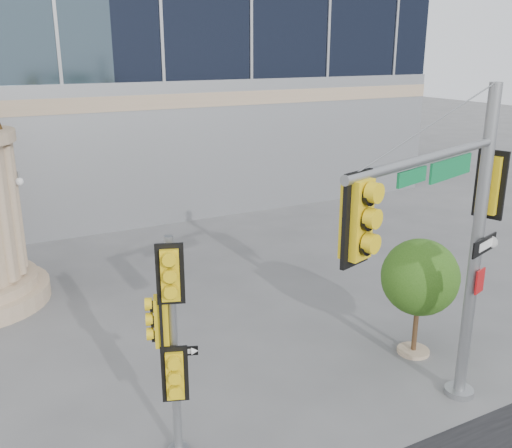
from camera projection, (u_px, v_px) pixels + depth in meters
name	position (u px, v px, depth m)	size (l,w,h in m)	color
ground	(306.00, 406.00, 12.15)	(120.00, 120.00, 0.00)	#545456
main_signal_pole	(453.00, 226.00, 10.52)	(5.03, 1.99, 6.70)	slate
secondary_signal_pole	(170.00, 335.00, 9.91)	(0.74, 0.70, 4.31)	slate
street_tree	(420.00, 280.00, 13.73)	(1.91, 1.86, 2.97)	tan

